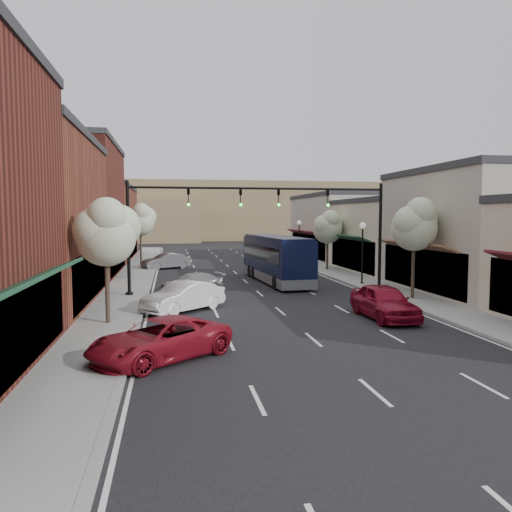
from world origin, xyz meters
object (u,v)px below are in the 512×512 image
signal_mast_left (168,220)px  tree_right_far (328,226)px  signal_mast_right (346,220)px  tree_left_far (141,219)px  tree_left_near (107,231)px  parked_car_c (192,283)px  tree_right_near (415,224)px  lamp_post_near (362,243)px  lamp_post_far (299,234)px  parked_car_e (166,261)px  coach_bus (276,258)px  red_hatchback (384,302)px  parked_car_a (160,340)px  parked_car_b (183,297)px

signal_mast_left → tree_right_far: bearing=40.5°
signal_mast_right → tree_left_far: size_ratio=1.34×
signal_mast_left → tree_left_near: (-2.63, -8.05, -0.40)m
signal_mast_right → parked_car_c: signal_mast_right is taller
tree_right_near → lamp_post_near: (-0.55, 6.56, -1.45)m
signal_mast_right → tree_right_far: (2.73, 11.95, -0.63)m
lamp_post_far → parked_car_c: 22.28m
signal_mast_left → lamp_post_near: bearing=10.6°
signal_mast_left → lamp_post_near: size_ratio=1.85×
tree_left_far → lamp_post_near: tree_left_far is taller
signal_mast_right → lamp_post_far: size_ratio=1.85×
parked_car_c → parked_car_e: 14.83m
coach_bus → tree_right_far: bearing=43.0°
signal_mast_right → lamp_post_far: (2.18, 20.00, -1.62)m
signal_mast_left → red_hatchback: signal_mast_left is taller
tree_right_far → parked_car_a: size_ratio=1.07×
tree_left_near → parked_car_a: size_ratio=1.12×
coach_bus → parked_car_b: bearing=-128.0°
tree_left_far → red_hatchback: (12.71, -26.59, -3.78)m
signal_mast_right → tree_right_far: signal_mast_right is taller
tree_left_far → lamp_post_far: 16.26m
signal_mast_right → tree_left_far: bearing=127.7°
tree_left_far → red_hatchback: tree_left_far is taller
coach_bus → signal_mast_left: bearing=-149.8°
signal_mast_left → tree_right_near: signal_mast_left is taller
lamp_post_far → parked_car_a: lamp_post_far is taller
coach_bus → red_hatchback: bearing=-84.7°
signal_mast_right → parked_car_a: bearing=-129.8°
tree_left_near → parked_car_c: tree_left_near is taller
signal_mast_left → parked_car_e: (-0.29, 16.12, -3.89)m
signal_mast_left → tree_right_near: size_ratio=1.38×
tree_right_near → tree_left_near: bearing=-166.5°
lamp_post_near → coach_bus: size_ratio=0.39×
tree_right_near → parked_car_b: tree_right_near is taller
parked_car_a → signal_mast_left: bearing=140.6°
tree_right_far → lamp_post_near: bearing=-93.3°
signal_mast_right → tree_left_near: 16.05m
lamp_post_far → coach_bus: 15.78m
signal_mast_left → parked_car_c: (1.42, 1.38, -4.01)m
tree_right_near → tree_left_far: 27.56m
tree_right_near → parked_car_c: size_ratio=1.42×
tree_left_far → parked_car_a: size_ratio=1.21×
signal_mast_left → parked_car_b: bearing=-82.0°
parked_car_b → parked_car_e: 21.33m
signal_mast_right → coach_bus: bearing=123.1°
tree_left_far → parked_car_c: bearing=-76.2°
lamp_post_near → tree_left_far: bearing=136.1°
signal_mast_left → tree_right_near: (13.97, -4.05, -0.17)m
tree_left_far → parked_car_c: tree_left_far is taller
tree_left_near → parked_car_a: tree_left_near is taller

